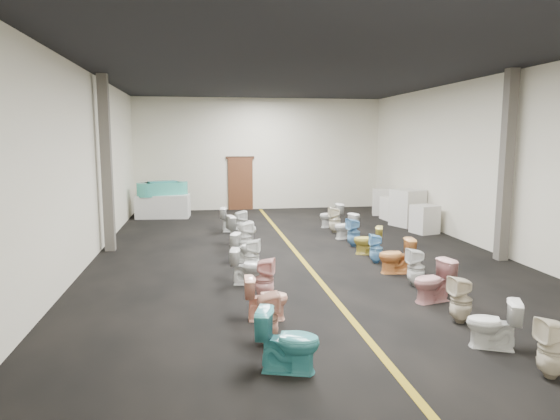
# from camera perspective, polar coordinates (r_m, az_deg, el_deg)

# --- Properties ---
(floor) EXTENTS (16.00, 16.00, 0.00)m
(floor) POSITION_cam_1_polar(r_m,az_deg,el_deg) (12.85, 1.85, -4.87)
(floor) COLOR black
(floor) RESTS_ON ground
(ceiling) EXTENTS (16.00, 16.00, 0.00)m
(ceiling) POSITION_cam_1_polar(r_m,az_deg,el_deg) (12.61, 1.95, 15.45)
(ceiling) COLOR black
(ceiling) RESTS_ON ground
(wall_back) EXTENTS (10.00, 0.00, 10.00)m
(wall_back) POSITION_cam_1_polar(r_m,az_deg,el_deg) (20.44, -2.34, 6.40)
(wall_back) COLOR beige
(wall_back) RESTS_ON ground
(wall_front) EXTENTS (10.00, 0.00, 10.00)m
(wall_front) POSITION_cam_1_polar(r_m,az_deg,el_deg) (4.94, 19.61, -0.10)
(wall_front) COLOR beige
(wall_front) RESTS_ON ground
(wall_left) EXTENTS (0.00, 16.00, 16.00)m
(wall_left) POSITION_cam_1_polar(r_m,az_deg,el_deg) (12.59, -21.14, 4.66)
(wall_left) COLOR beige
(wall_left) RESTS_ON ground
(wall_right) EXTENTS (0.00, 16.00, 16.00)m
(wall_right) POSITION_cam_1_polar(r_m,az_deg,el_deg) (14.34, 22.01, 4.99)
(wall_right) COLOR beige
(wall_right) RESTS_ON ground
(aisle_stripe) EXTENTS (0.12, 15.60, 0.01)m
(aisle_stripe) POSITION_cam_1_polar(r_m,az_deg,el_deg) (12.85, 1.85, -4.86)
(aisle_stripe) COLOR olive
(aisle_stripe) RESTS_ON floor
(back_door) EXTENTS (1.00, 0.10, 2.10)m
(back_door) POSITION_cam_1_polar(r_m,az_deg,el_deg) (20.38, -4.54, 2.99)
(back_door) COLOR #562D19
(back_door) RESTS_ON floor
(door_frame) EXTENTS (1.15, 0.08, 0.10)m
(door_frame) POSITION_cam_1_polar(r_m,az_deg,el_deg) (20.32, -4.58, 6.00)
(door_frame) COLOR #331C11
(door_frame) RESTS_ON back_door
(column_left) EXTENTS (0.25, 0.25, 4.50)m
(column_left) POSITION_cam_1_polar(r_m,az_deg,el_deg) (13.52, -19.22, 4.97)
(column_left) COLOR #59544C
(column_left) RESTS_ON floor
(column_right) EXTENTS (0.25, 0.25, 4.50)m
(column_right) POSITION_cam_1_polar(r_m,az_deg,el_deg) (12.94, 24.45, 4.55)
(column_right) COLOR #59544C
(column_right) RESTS_ON floor
(display_table) EXTENTS (1.97, 1.11, 0.84)m
(display_table) POSITION_cam_1_polar(r_m,az_deg,el_deg) (18.85, -13.21, 0.44)
(display_table) COLOR silver
(display_table) RESTS_ON floor
(bathtub) EXTENTS (1.81, 1.01, 0.55)m
(bathtub) POSITION_cam_1_polar(r_m,az_deg,el_deg) (18.77, -13.27, 2.40)
(bathtub) COLOR teal
(bathtub) RESTS_ON display_table
(appliance_crate_a) EXTENTS (0.82, 0.82, 0.87)m
(appliance_crate_a) POSITION_cam_1_polar(r_m,az_deg,el_deg) (15.97, 16.20, -1.02)
(appliance_crate_a) COLOR silver
(appliance_crate_a) RESTS_ON floor
(appliance_crate_b) EXTENTS (1.14, 1.14, 1.21)m
(appliance_crate_b) POSITION_cam_1_polar(r_m,az_deg,el_deg) (17.12, 14.37, 0.24)
(appliance_crate_b) COLOR silver
(appliance_crate_b) RESTS_ON floor
(appliance_crate_c) EXTENTS (0.77, 0.77, 0.81)m
(appliance_crate_c) POSITION_cam_1_polar(r_m,az_deg,el_deg) (18.32, 12.78, 0.18)
(appliance_crate_c) COLOR silver
(appliance_crate_c) RESTS_ON floor
(appliance_crate_d) EXTENTS (0.85, 0.85, 0.97)m
(appliance_crate_d) POSITION_cam_1_polar(r_m,az_deg,el_deg) (19.37, 11.53, 0.89)
(appliance_crate_d) COLOR silver
(appliance_crate_d) RESTS_ON floor
(toilet_left_0) EXTENTS (0.89, 0.66, 0.81)m
(toilet_left_0) POSITION_cam_1_polar(r_m,az_deg,el_deg) (6.47, 0.96, -14.70)
(toilet_left_0) COLOR teal
(toilet_left_0) RESTS_ON floor
(toilet_left_1) EXTENTS (0.37, 0.37, 0.75)m
(toilet_left_1) POSITION_cam_1_polar(r_m,az_deg,el_deg) (7.28, -1.53, -12.26)
(toilet_left_1) COLOR #DCA189
(toilet_left_1) RESTS_ON floor
(toilet_left_2) EXTENTS (0.72, 0.43, 0.72)m
(toilet_left_2) POSITION_cam_1_polar(r_m,az_deg,el_deg) (8.18, -1.58, -10.03)
(toilet_left_2) COLOR #FFB69C
(toilet_left_2) RESTS_ON floor
(toilet_left_3) EXTENTS (0.44, 0.43, 0.78)m
(toilet_left_3) POSITION_cam_1_polar(r_m,az_deg,el_deg) (9.11, -1.79, -7.90)
(toilet_left_3) COLOR #E8A7A2
(toilet_left_3) RESTS_ON floor
(toilet_left_4) EXTENTS (0.77, 0.52, 0.73)m
(toilet_left_4) POSITION_cam_1_polar(r_m,az_deg,el_deg) (10.09, -3.63, -6.45)
(toilet_left_4) COLOR white
(toilet_left_4) RESTS_ON floor
(toilet_left_5) EXTENTS (0.42, 0.41, 0.75)m
(toilet_left_5) POSITION_cam_1_polar(r_m,az_deg,el_deg) (10.90, -3.24, -5.27)
(toilet_left_5) COLOR white
(toilet_left_5) RESTS_ON floor
(toilet_left_6) EXTENTS (0.78, 0.62, 0.70)m
(toilet_left_6) POSITION_cam_1_polar(r_m,az_deg,el_deg) (11.82, -3.87, -4.33)
(toilet_left_6) COLOR white
(toilet_left_6) RESTS_ON floor
(toilet_left_7) EXTENTS (0.48, 0.47, 0.81)m
(toilet_left_7) POSITION_cam_1_polar(r_m,az_deg,el_deg) (12.79, -4.03, -3.09)
(toilet_left_7) COLOR white
(toilet_left_7) RESTS_ON floor
(toilet_left_8) EXTENTS (0.90, 0.64, 0.83)m
(toilet_left_8) POSITION_cam_1_polar(r_m,az_deg,el_deg) (13.74, -4.37, -2.27)
(toilet_left_8) COLOR silver
(toilet_left_8) RESTS_ON floor
(toilet_left_9) EXTENTS (0.45, 0.45, 0.80)m
(toilet_left_9) POSITION_cam_1_polar(r_m,az_deg,el_deg) (14.74, -4.62, -1.61)
(toilet_left_9) COLOR silver
(toilet_left_9) RESTS_ON floor
(toilet_left_10) EXTENTS (0.81, 0.54, 0.77)m
(toilet_left_10) POSITION_cam_1_polar(r_m,az_deg,el_deg) (15.63, -5.42, -1.10)
(toilet_left_10) COLOR silver
(toilet_left_10) RESTS_ON floor
(toilet_right_0) EXTENTS (0.37, 0.36, 0.76)m
(toilet_right_0) POSITION_cam_1_polar(r_m,az_deg,el_deg) (7.13, 28.68, -13.72)
(toilet_right_0) COLOR beige
(toilet_right_0) RESTS_ON floor
(toilet_right_1) EXTENTS (0.80, 0.65, 0.71)m
(toilet_right_1) POSITION_cam_1_polar(r_m,az_deg,el_deg) (7.72, 23.14, -11.86)
(toilet_right_1) COLOR white
(toilet_right_1) RESTS_ON floor
(toilet_right_2) EXTENTS (0.36, 0.35, 0.76)m
(toilet_right_2) POSITION_cam_1_polar(r_m,az_deg,el_deg) (8.52, 19.97, -9.63)
(toilet_right_2) COLOR beige
(toilet_right_2) RESTS_ON floor
(toilet_right_3) EXTENTS (0.83, 0.59, 0.77)m
(toilet_right_3) POSITION_cam_1_polar(r_m,az_deg,el_deg) (9.41, 17.10, -7.77)
(toilet_right_3) COLOR #D99696
(toilet_right_3) RESTS_ON floor
(toilet_right_4) EXTENTS (0.35, 0.34, 0.76)m
(toilet_right_4) POSITION_cam_1_polar(r_m,az_deg,el_deg) (10.28, 15.28, -6.34)
(toilet_right_4) COLOR white
(toilet_right_4) RESTS_ON floor
(toilet_right_5) EXTENTS (0.80, 0.51, 0.77)m
(toilet_right_5) POSITION_cam_1_polar(r_m,az_deg,el_deg) (11.14, 13.14, -5.12)
(toilet_right_5) COLOR #E89248
(toilet_right_5) RESTS_ON floor
(toilet_right_6) EXTENTS (0.36, 0.35, 0.69)m
(toilet_right_6) POSITION_cam_1_polar(r_m,az_deg,el_deg) (11.93, 10.94, -4.35)
(toilet_right_6) COLOR #79BBEB
(toilet_right_6) RESTS_ON floor
(toilet_right_7) EXTENTS (0.81, 0.63, 0.72)m
(toilet_right_7) POSITION_cam_1_polar(r_m,az_deg,el_deg) (12.76, 10.02, -3.43)
(toilet_right_7) COLOR gold
(toilet_right_7) RESTS_ON floor
(toilet_right_8) EXTENTS (0.41, 0.41, 0.77)m
(toilet_right_8) POSITION_cam_1_polar(r_m,az_deg,el_deg) (13.61, 8.42, -2.56)
(toilet_right_8) COLOR #6CA6D8
(toilet_right_8) RESTS_ON floor
(toilet_right_9) EXTENTS (0.80, 0.61, 0.72)m
(toilet_right_9) POSITION_cam_1_polar(r_m,az_deg,el_deg) (14.65, 7.50, -1.85)
(toilet_right_9) COLOR white
(toilet_right_9) RESTS_ON floor
(toilet_right_10) EXTENTS (0.38, 0.37, 0.81)m
(toilet_right_10) POSITION_cam_1_polar(r_m,az_deg,el_deg) (15.50, 6.28, -1.13)
(toilet_right_10) COLOR #EEE4C7
(toilet_right_10) RESTS_ON floor
(toilet_right_11) EXTENTS (0.79, 0.50, 0.78)m
(toilet_right_11) POSITION_cam_1_polar(r_m,az_deg,el_deg) (16.42, 5.85, -0.64)
(toilet_right_11) COLOR silver
(toilet_right_11) RESTS_ON floor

